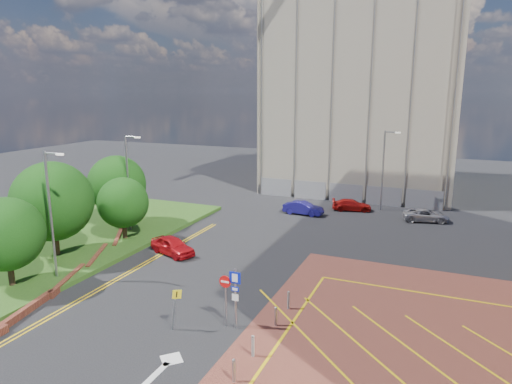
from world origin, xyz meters
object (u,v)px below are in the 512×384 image
Objects in this scene: lamp_left_near at (51,210)px; tree_a at (6,234)px; tree_b at (52,201)px; tree_c at (123,203)px; lamp_back at (384,168)px; sign_cluster at (232,292)px; car_red_back at (352,205)px; warning_sign at (175,304)px; car_blue_back at (303,208)px; tree_d at (117,184)px; car_red_left at (173,246)px; lamp_left_far at (129,179)px; car_silver_back at (426,215)px.

tree_a is at bearing -128.30° from lamp_left_near.
tree_b is at bearing 106.70° from tree_a.
lamp_left_near is at bearing -82.31° from tree_c.
lamp_back reaches higher than sign_cluster.
sign_cluster is at bearing -33.16° from tree_c.
warning_sign is at bearing 158.57° from car_red_back.
car_blue_back is at bearing 51.17° from tree_c.
car_red_back is at bearing -154.47° from lamp_back.
tree_d reaches higher than car_red_left.
lamp_left_far is 24.46m from lamp_back.
lamp_left_near is at bearing 166.97° from warning_sign.
lamp_left_far reaches higher than tree_c.
lamp_left_near is at bearing 51.70° from tree_a.
car_red_left is (-12.45, -19.06, -3.70)m from lamp_back.
lamp_left_far is (-2.00, 10.00, 0.00)m from lamp_left_near.
car_blue_back is at bearing 37.00° from tree_d.
car_silver_back is (16.77, 16.46, -0.09)m from car_red_left.
tree_d is at bearing 154.32° from lamp_left_far.
tree_d is 0.76× the size of lamp_left_far.
lamp_left_near reaches higher than tree_b.
lamp_left_far is 1.93× the size of car_silver_back.
car_red_left is 23.50m from car_silver_back.
car_silver_back is at bearing 71.64° from sign_cluster.
tree_b reaches higher than car_red_back.
car_blue_back is (-6.82, -4.64, -3.72)m from lamp_back.
car_red_back is at bearing -7.97° from car_red_left.
warning_sign is (12.26, -12.37, -3.23)m from lamp_left_far.
tree_c is 1.18× the size of car_silver_back.
lamp_back reaches higher than tree_d.
lamp_left_far is at bearing 134.73° from warning_sign.
sign_cluster is (12.72, -1.02, -2.71)m from lamp_left_near.
tree_c is at bearing 144.41° from car_blue_back.
sign_cluster is 0.82× the size of car_blue_back.
car_blue_back is (-0.58, 23.74, -0.79)m from warning_sign.
tree_a is 1.69× the size of sign_cluster.
warning_sign reaches higher than car_blue_back.
car_red_left is at bearing -26.78° from lamp_left_far.
lamp_left_near is 1.93× the size of car_silver_back.
tree_b is 8.07m from tree_d.
car_red_back is (4.07, 3.32, -0.08)m from car_blue_back.
tree_d reaches higher than tree_a.
tree_d is at bearing 113.44° from car_red_back.
car_red_left is at bearing 59.73° from lamp_left_near.
lamp_back reaches higher than tree_c.
tree_a is at bearing -122.85° from lamp_back.
car_red_back is (14.83, 16.69, -2.63)m from tree_c.
tree_a reaches higher than sign_cluster.
tree_c is 4.30m from tree_d.
lamp_left_far is at bearing 106.83° from car_silver_back.
lamp_left_near is 31.59m from car_silver_back.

